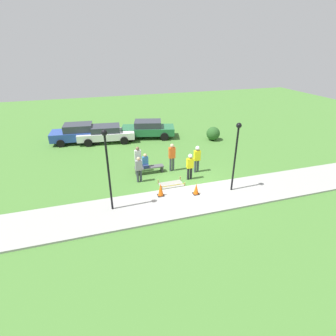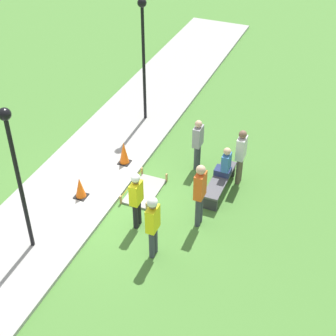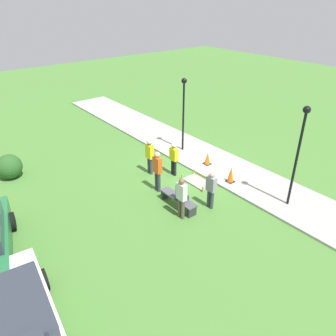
% 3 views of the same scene
% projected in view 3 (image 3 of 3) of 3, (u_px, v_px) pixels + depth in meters
% --- Properties ---
extents(ground_plane, '(60.00, 60.00, 0.00)m').
position_uv_depth(ground_plane, '(194.00, 172.00, 15.77)').
color(ground_plane, '#477A33').
extents(sidewalk, '(28.00, 2.79, 0.10)m').
position_uv_depth(sidewalk, '(214.00, 163.00, 16.52)').
color(sidewalk, '#9E9E99').
rests_on(sidewalk, ground_plane).
extents(wet_concrete_patch, '(1.43, 0.83, 0.27)m').
position_uv_depth(wet_concrete_patch, '(198.00, 182.00, 14.88)').
color(wet_concrete_patch, gray).
rests_on(wet_concrete_patch, ground_plane).
extents(traffic_cone_near_patch, '(0.34, 0.34, 0.73)m').
position_uv_depth(traffic_cone_near_patch, '(231.00, 175.00, 14.62)').
color(traffic_cone_near_patch, black).
rests_on(traffic_cone_near_patch, sidewalk).
extents(traffic_cone_far_patch, '(0.34, 0.34, 0.63)m').
position_uv_depth(traffic_cone_far_patch, '(207.00, 158.00, 16.16)').
color(traffic_cone_far_patch, black).
rests_on(traffic_cone_far_patch, sidewalk).
extents(park_bench, '(1.84, 0.44, 0.45)m').
position_uv_depth(park_bench, '(178.00, 200.00, 13.09)').
color(park_bench, '#2D2D33').
rests_on(park_bench, ground_plane).
extents(person_seated_on_bench, '(0.36, 0.44, 0.89)m').
position_uv_depth(person_seated_on_bench, '(181.00, 193.00, 12.68)').
color(person_seated_on_bench, navy).
rests_on(person_seated_on_bench, park_bench).
extents(worker_supervisor, '(0.40, 0.26, 1.78)m').
position_uv_depth(worker_supervisor, '(150.00, 153.00, 15.17)').
color(worker_supervisor, '#383D47').
rests_on(worker_supervisor, ground_plane).
extents(worker_assistant, '(0.40, 0.24, 1.66)m').
position_uv_depth(worker_assistant, '(174.00, 156.00, 15.10)').
color(worker_assistant, black).
rests_on(worker_assistant, ground_plane).
extents(bystander_in_orange_shirt, '(0.40, 0.24, 1.86)m').
position_uv_depth(bystander_in_orange_shirt, '(157.00, 169.00, 13.81)').
color(bystander_in_orange_shirt, '#383D47').
rests_on(bystander_in_orange_shirt, ground_plane).
extents(bystander_in_gray_shirt, '(0.40, 0.23, 1.72)m').
position_uv_depth(bystander_in_gray_shirt, '(182.00, 196.00, 12.14)').
color(bystander_in_gray_shirt, brown).
rests_on(bystander_in_gray_shirt, ground_plane).
extents(bystander_in_white_shirt, '(0.40, 0.22, 1.62)m').
position_uv_depth(bystander_in_white_shirt, '(211.00, 188.00, 12.77)').
color(bystander_in_white_shirt, '#383D47').
rests_on(bystander_in_white_shirt, ground_plane).
extents(lamppost_near, '(0.28, 0.28, 3.85)m').
position_uv_depth(lamppost_near, '(184.00, 104.00, 16.62)').
color(lamppost_near, black).
rests_on(lamppost_near, sidewalk).
extents(lamppost_far, '(0.28, 0.28, 4.08)m').
position_uv_depth(lamppost_far, '(300.00, 143.00, 12.00)').
color(lamppost_far, black).
rests_on(lamppost_far, sidewalk).
extents(parked_car_white, '(4.76, 2.47, 1.38)m').
position_uv_depth(parked_car_white, '(14.00, 324.00, 7.74)').
color(parked_car_white, white).
rests_on(parked_car_white, ground_plane).
extents(shrub_rounded_near, '(1.14, 1.14, 1.14)m').
position_uv_depth(shrub_rounded_near, '(9.00, 167.00, 15.06)').
color(shrub_rounded_near, '#285623').
rests_on(shrub_rounded_near, ground_plane).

